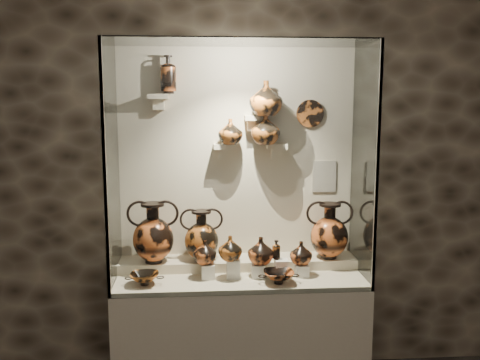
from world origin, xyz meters
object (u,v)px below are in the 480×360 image
at_px(ovoid_vase_a, 230,132).
at_px(amphora_mid, 202,235).
at_px(ovoid_vase_c, 265,129).
at_px(jug_a, 205,252).
at_px(lekythos_tall, 168,72).
at_px(lekythos_small, 276,249).
at_px(jug_b, 230,248).
at_px(ovoid_vase_b, 266,98).
at_px(amphora_left, 153,232).
at_px(kylix_left, 145,278).
at_px(kylix_right, 279,276).
at_px(amphora_right, 329,230).
at_px(jug_c, 261,250).
at_px(jug_e, 301,253).

bearing_deg(ovoid_vase_a, amphora_mid, 174.10).
bearing_deg(ovoid_vase_c, jug_a, -140.94).
xyz_separation_m(lekythos_tall, ovoid_vase_c, (0.67, -0.04, -0.39)).
relative_size(amphora_mid, lekythos_small, 2.43).
distance_m(jug_b, ovoid_vase_b, 1.06).
height_order(amphora_left, lekythos_tall, lekythos_tall).
bearing_deg(amphora_left, ovoid_vase_a, 15.86).
relative_size(jug_b, kylix_left, 0.69).
bearing_deg(kylix_right, amphora_right, 33.72).
bearing_deg(ovoid_vase_a, amphora_right, -27.85).
relative_size(kylix_left, ovoid_vase_c, 1.14).
distance_m(jug_c, ovoid_vase_a, 0.85).
xyz_separation_m(kylix_right, ovoid_vase_c, (-0.05, 0.37, 0.94)).
bearing_deg(jug_c, kylix_right, -43.51).
relative_size(jug_a, ovoid_vase_a, 0.93).
bearing_deg(lekythos_tall, amphora_mid, -40.76).
distance_m(jug_a, jug_b, 0.18).
xyz_separation_m(ovoid_vase_a, ovoid_vase_b, (0.25, -0.03, 0.23)).
bearing_deg(lekythos_small, amphora_mid, 148.19).
bearing_deg(amphora_right, ovoid_vase_b, -170.95).
bearing_deg(amphora_right, kylix_left, -153.18).
xyz_separation_m(amphora_left, jug_c, (0.74, -0.15, -0.10)).
xyz_separation_m(lekythos_small, kylix_left, (-0.88, -0.11, -0.15)).
xyz_separation_m(jug_b, jug_c, (0.21, 0.03, -0.03)).
relative_size(jug_b, lekythos_small, 1.12).
distance_m(jug_b, ovoid_vase_a, 0.81).
bearing_deg(jug_a, lekythos_small, -18.65).
bearing_deg(jug_a, amphora_mid, 78.04).
height_order(amphora_mid, kylix_left, amphora_mid).
bearing_deg(kylix_left, lekythos_small, 27.59).
bearing_deg(kylix_left, kylix_right, 18.17).
bearing_deg(ovoid_vase_b, amphora_left, 178.42).
bearing_deg(lekythos_tall, jug_e, -35.61).
bearing_deg(ovoid_vase_b, kylix_right, -87.71).
bearing_deg(amphora_right, jug_e, -130.30).
distance_m(jug_b, jug_c, 0.21).
height_order(amphora_right, jug_c, amphora_right).
bearing_deg(jug_a, jug_c, -18.65).
distance_m(jug_b, lekythos_small, 0.32).
distance_m(jug_c, kylix_right, 0.22).
distance_m(amphora_mid, kylix_left, 0.51).
height_order(amphora_left, jug_a, amphora_left).
bearing_deg(amphora_left, ovoid_vase_c, 11.93).
bearing_deg(amphora_right, jug_c, -147.45).
height_order(amphora_left, kylix_left, amphora_left).
xyz_separation_m(amphora_mid, amphora_right, (0.91, -0.02, 0.02)).
height_order(ovoid_vase_b, ovoid_vase_c, ovoid_vase_b).
xyz_separation_m(amphora_left, jug_e, (1.01, -0.15, -0.12)).
relative_size(jug_c, kylix_right, 0.72).
height_order(amphora_mid, kylix_right, amphora_mid).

